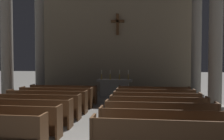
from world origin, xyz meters
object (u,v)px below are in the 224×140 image
Objects in this scene: pew_right_row_6 at (155,99)px; pew_right_row_7 at (154,96)px; pew_left_row_2 at (3,120)px; column_right_second at (216,26)px; pew_left_row_3 at (21,112)px; altar at (115,87)px; pew_right_row_3 at (160,116)px; candlestick_inner_right at (120,76)px; pew_right_row_2 at (163,126)px; column_right_third at (197,35)px; column_left_second at (7,30)px; pew_left_row_6 at (56,97)px; candlestick_inner_left at (110,76)px; pew_left_row_4 at (36,106)px; candlestick_outer_left at (102,76)px; candlestick_outer_right at (128,76)px; pew_right_row_1 at (168,139)px; pew_right_row_4 at (158,109)px; column_left_third at (40,37)px; pew_left_row_5 at (47,101)px; pew_right_row_5 at (156,104)px; pew_left_row_7 at (64,94)px.

pew_right_row_6 and pew_right_row_7 have the same top height.
pew_left_row_2 is 0.45× the size of column_right_second.
altar reaches higher than pew_left_row_3.
pew_right_row_3 is 5.79× the size of candlestick_inner_right.
column_right_third is at bearing 72.70° from pew_right_row_2.
column_left_second reaches higher than pew_right_row_6.
candlestick_inner_left reaches higher than pew_left_row_6.
pew_right_row_7 is 4.15m from candlestick_inner_left.
pew_left_row_4 is 5.07m from pew_right_row_6.
candlestick_outer_left is at bearing 112.79° from pew_right_row_3.
candlestick_outer_right reaches higher than pew_left_row_2.
pew_left_row_3 is 1.00× the size of pew_right_row_1.
column_left_third is (-7.25, 6.37, 3.26)m from pew_right_row_4.
pew_left_row_6 is (0.00, 1.08, 0.00)m from pew_left_row_5.
pew_left_row_5 and pew_right_row_5 have the same top height.
pew_right_row_3 is 10.90m from column_left_third.
column_right_second reaches higher than pew_left_row_6.
pew_right_row_7 is 0.45× the size of column_right_second.
pew_right_row_1 is 4.32m from pew_right_row_5.
pew_left_row_2 is at bearing -144.76° from pew_right_row_5.
pew_left_row_4 is 0.45× the size of column_right_third.
pew_right_row_5 is 0.45× the size of column_right_third.
pew_right_row_4 is 6.60m from candlestick_outer_right.
pew_right_row_3 is (4.59, 1.08, 0.00)m from pew_left_row_2.
pew_right_row_3 is 8.74m from column_left_second.
candlestick_outer_left is (1.44, 7.48, 0.72)m from pew_left_row_3.
pew_right_row_4 is at bearing -90.00° from pew_right_row_7.
column_right_third is 12.87× the size of candlestick_inner_left.
pew_left_row_2 is at bearing 180.00° from pew_right_row_2.
pew_left_row_5 is at bearing 136.71° from pew_right_row_1.
pew_right_row_7 is at bearing 90.00° from pew_right_row_3.
altar is at bearing 118.42° from pew_right_row_6.
candlestick_inner_left reaches higher than pew_right_row_3.
candlestick_outer_left is (-3.14, 4.24, 0.72)m from pew_right_row_6.
candlestick_inner_left and candlestick_inner_right have the same top height.
column_left_third reaches higher than pew_left_row_3.
pew_left_row_6 and pew_right_row_3 have the same top height.
altar is (2.29, 7.48, 0.06)m from pew_left_row_3.
candlestick_outer_right reaches higher than pew_right_row_4.
pew_left_row_5 is 1.57× the size of altar.
candlestick_outer_left is (1.44, 6.40, 0.72)m from pew_left_row_4.
pew_left_row_2 is 1.00× the size of pew_left_row_7.
column_left_third is 5.84m from candlestick_inner_right.
candlestick_inner_left is at bearing 143.71° from column_right_second.
pew_right_row_2 is (4.59, -5.40, 0.00)m from pew_left_row_7.
column_right_second and column_right_third have the same top height.
column_right_third is at bearing 30.17° from pew_left_row_6.
column_right_third is (7.25, 6.37, 3.26)m from pew_left_row_4.
pew_left_row_2 is 4.71m from pew_right_row_3.
pew_left_row_2 and pew_left_row_3 have the same top height.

